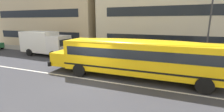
# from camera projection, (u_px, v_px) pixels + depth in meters

# --- Properties ---
(ground_plane) EXTENTS (400.00, 400.00, 0.00)m
(ground_plane) POSITION_uv_depth(u_px,v_px,m) (93.00, 80.00, 10.84)
(ground_plane) COLOR #38383D
(sidewalk_far) EXTENTS (120.00, 3.00, 0.01)m
(sidewalk_far) POSITION_uv_depth(u_px,v_px,m) (125.00, 56.00, 18.19)
(sidewalk_far) COLOR gray
(sidewalk_far) RESTS_ON ground_plane
(lane_centreline) EXTENTS (110.00, 0.16, 0.01)m
(lane_centreline) POSITION_uv_depth(u_px,v_px,m) (93.00, 80.00, 10.84)
(lane_centreline) COLOR silver
(lane_centreline) RESTS_ON ground_plane
(school_bus) EXTENTS (12.46, 2.95, 2.78)m
(school_bus) POSITION_uv_depth(u_px,v_px,m) (134.00, 55.00, 10.97)
(school_bus) COLOR yellow
(school_bus) RESTS_ON ground_plane
(box_truck) EXTENTS (6.12, 2.65, 2.82)m
(box_truck) POSITION_uv_depth(u_px,v_px,m) (45.00, 42.00, 18.46)
(box_truck) COLOR silver
(box_truck) RESTS_ON ground_plane
(street_lamp) EXTENTS (0.44, 0.44, 6.80)m
(street_lamp) POSITION_uv_depth(u_px,v_px,m) (210.00, 18.00, 13.81)
(street_lamp) COLOR #38383D
(street_lamp) RESTS_ON ground_plane
(apartment_block_far_left) EXTENTS (18.33, 11.24, 13.30)m
(apartment_block_far_left) POSITION_uv_depth(u_px,v_px,m) (59.00, 6.00, 28.38)
(apartment_block_far_left) COLOR #C6B28E
(apartment_block_far_left) RESTS_ON ground_plane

